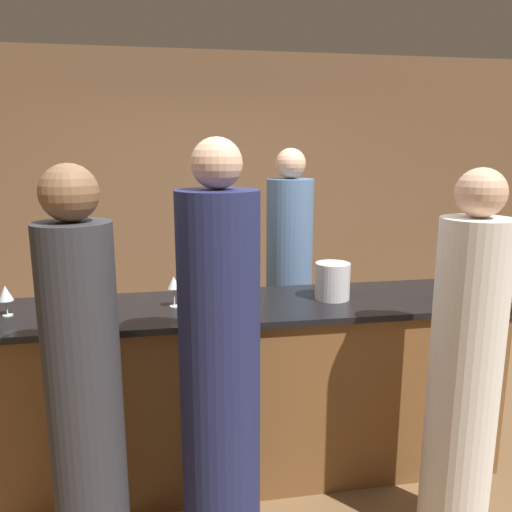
{
  "coord_description": "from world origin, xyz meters",
  "views": [
    {
      "loc": [
        -0.23,
        -2.66,
        1.88
      ],
      "look_at": [
        0.25,
        0.1,
        1.29
      ],
      "focal_mm": 35.0,
      "sensor_mm": 36.0,
      "label": 1
    }
  ],
  "objects_px": {
    "guest_0": "(464,376)",
    "ice_bucket": "(332,281)",
    "guest_1": "(85,404)",
    "wine_bottle_0": "(228,273)",
    "bartender": "(289,287)",
    "guest_2": "(220,382)"
  },
  "relations": [
    {
      "from": "guest_0",
      "to": "ice_bucket",
      "type": "xyz_separation_m",
      "value": [
        -0.42,
        0.7,
        0.3
      ]
    },
    {
      "from": "guest_0",
      "to": "ice_bucket",
      "type": "relative_size",
      "value": 8.56
    },
    {
      "from": "guest_2",
      "to": "guest_0",
      "type": "bearing_deg",
      "value": -0.73
    },
    {
      "from": "bartender",
      "to": "guest_0",
      "type": "relative_size",
      "value": 1.05
    },
    {
      "from": "guest_0",
      "to": "guest_1",
      "type": "bearing_deg",
      "value": -179.32
    },
    {
      "from": "guest_0",
      "to": "wine_bottle_0",
      "type": "distance_m",
      "value": 1.41
    },
    {
      "from": "bartender",
      "to": "ice_bucket",
      "type": "distance_m",
      "value": 0.84
    },
    {
      "from": "guest_1",
      "to": "ice_bucket",
      "type": "distance_m",
      "value": 1.49
    },
    {
      "from": "guest_0",
      "to": "guest_1",
      "type": "distance_m",
      "value": 1.7
    },
    {
      "from": "guest_1",
      "to": "ice_bucket",
      "type": "relative_size",
      "value": 8.68
    },
    {
      "from": "ice_bucket",
      "to": "guest_0",
      "type": "bearing_deg",
      "value": -58.87
    },
    {
      "from": "guest_1",
      "to": "ice_bucket",
      "type": "xyz_separation_m",
      "value": [
        1.28,
        0.72,
        0.27
      ]
    },
    {
      "from": "guest_1",
      "to": "wine_bottle_0",
      "type": "xyz_separation_m",
      "value": [
        0.7,
        0.97,
        0.29
      ]
    },
    {
      "from": "wine_bottle_0",
      "to": "bartender",
      "type": "bearing_deg",
      "value": 46.96
    },
    {
      "from": "bartender",
      "to": "wine_bottle_0",
      "type": "xyz_separation_m",
      "value": [
        -0.51,
        -0.55,
        0.27
      ]
    },
    {
      "from": "guest_0",
      "to": "guest_1",
      "type": "height_order",
      "value": "guest_1"
    },
    {
      "from": "bartender",
      "to": "guest_2",
      "type": "distance_m",
      "value": 1.62
    },
    {
      "from": "bartender",
      "to": "guest_1",
      "type": "relative_size",
      "value": 1.03
    },
    {
      "from": "bartender",
      "to": "ice_bucket",
      "type": "height_order",
      "value": "bartender"
    },
    {
      "from": "guest_0",
      "to": "wine_bottle_0",
      "type": "relative_size",
      "value": 5.88
    },
    {
      "from": "guest_1",
      "to": "wine_bottle_0",
      "type": "distance_m",
      "value": 1.23
    },
    {
      "from": "guest_0",
      "to": "ice_bucket",
      "type": "height_order",
      "value": "guest_0"
    }
  ]
}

